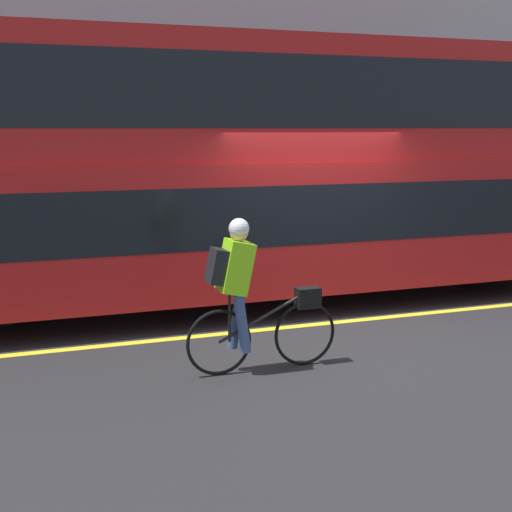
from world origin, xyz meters
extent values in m
plane|color=#232326|center=(0.00, 0.00, 0.00)|extent=(80.00, 80.00, 0.00)
cube|color=yellow|center=(0.00, 0.17, 0.00)|extent=(50.00, 0.14, 0.01)
cube|color=gray|center=(0.00, 4.85, 0.08)|extent=(60.00, 1.86, 0.15)
cube|color=#9E9EA3|center=(0.00, 5.93, 3.27)|extent=(60.00, 0.30, 6.54)
cylinder|color=black|center=(3.47, 1.59, 0.55)|extent=(1.10, 0.30, 1.10)
cylinder|color=black|center=(-3.95, 1.59, 0.55)|extent=(1.10, 0.30, 1.10)
cube|color=#B21919|center=(-0.24, 1.59, 1.22)|extent=(11.97, 2.47, 1.78)
cube|color=black|center=(-0.24, 1.59, 1.44)|extent=(11.49, 2.49, 0.78)
cube|color=#B21919|center=(-0.24, 1.59, 2.93)|extent=(11.97, 2.37, 1.63)
cube|color=black|center=(-0.24, 1.59, 3.01)|extent=(11.49, 2.39, 0.92)
torus|color=black|center=(-0.85, -1.26, 0.35)|extent=(0.71, 0.04, 0.71)
torus|color=black|center=(-1.82, -1.26, 0.35)|extent=(0.71, 0.04, 0.71)
cylinder|color=black|center=(-1.34, -1.26, 0.58)|extent=(0.99, 0.03, 0.48)
cylinder|color=black|center=(-1.71, -1.26, 0.61)|extent=(0.03, 0.03, 0.52)
cube|color=black|center=(-0.82, -1.26, 0.75)|extent=(0.26, 0.16, 0.22)
cube|color=#8CE019|center=(-1.64, -1.26, 1.14)|extent=(0.37, 0.32, 0.58)
cube|color=black|center=(-1.84, -1.26, 1.16)|extent=(0.21, 0.26, 0.38)
cylinder|color=#384C7A|center=(-1.60, -1.17, 0.56)|extent=(0.22, 0.11, 0.64)
cylinder|color=#384C7A|center=(-1.60, -1.35, 0.56)|extent=(0.20, 0.11, 0.64)
sphere|color=tan|center=(-1.60, -1.26, 1.50)|extent=(0.19, 0.19, 0.19)
sphere|color=silver|center=(-1.60, -1.26, 1.54)|extent=(0.21, 0.21, 0.21)
cylinder|color=#262628|center=(1.23, 4.76, 0.62)|extent=(0.51, 0.51, 0.94)
camera|label=1|loc=(-3.88, -8.10, 2.56)|focal=50.00mm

